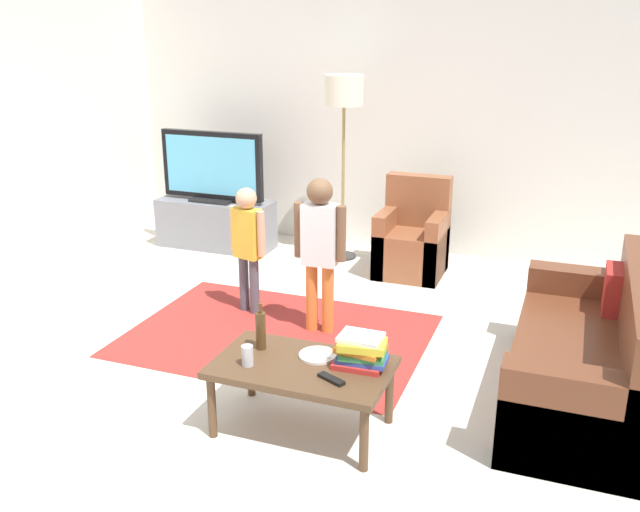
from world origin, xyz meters
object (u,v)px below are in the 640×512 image
(tv_stand, at_px, (216,224))
(child_near_tv, at_px, (248,239))
(book_stack, at_px, (361,351))
(soda_can, at_px, (247,356))
(tv_remote, at_px, (331,379))
(plate, at_px, (318,355))
(floor_lamp, at_px, (344,101))
(tv, at_px, (212,167))
(child_center, at_px, (320,242))
(coffee_table, at_px, (302,372))
(couch, at_px, (596,361))
(armchair, at_px, (413,242))
(bottle, at_px, (261,330))

(tv_stand, relative_size, child_near_tv, 1.16)
(book_stack, relative_size, soda_can, 2.53)
(tv_remote, xyz_separation_m, soda_can, (-0.50, 0.00, 0.05))
(book_stack, height_order, tv_remote, book_stack)
(tv_stand, xyz_separation_m, plate, (2.19, -2.76, 0.18))
(floor_lamp, relative_size, soda_can, 14.83)
(tv, bearing_deg, soda_can, -58.07)
(child_center, relative_size, coffee_table, 1.19)
(tv, relative_size, floor_lamp, 0.62)
(child_center, distance_m, plate, 1.30)
(couch, xyz_separation_m, coffee_table, (-1.57, -0.90, 0.08))
(armchair, bearing_deg, coffee_table, -89.19)
(child_near_tv, bearing_deg, couch, -11.99)
(plate, bearing_deg, couch, 27.22)
(book_stack, bearing_deg, tv_remote, -113.93)
(child_near_tv, relative_size, book_stack, 3.40)
(armchair, height_order, floor_lamp, floor_lamp)
(floor_lamp, relative_size, bottle, 6.17)
(book_stack, bearing_deg, plate, 175.86)
(bottle, relative_size, plate, 1.31)
(child_near_tv, height_order, soda_can, child_near_tv)
(tv_stand, height_order, tv_remote, tv_stand)
(tv_remote, relative_size, soda_can, 1.42)
(child_near_tv, xyz_separation_m, book_stack, (1.37, -1.36, -0.11))
(bottle, xyz_separation_m, soda_can, (0.02, -0.22, -0.06))
(child_near_tv, distance_m, child_center, 0.69)
(armchair, bearing_deg, book_stack, -82.55)
(couch, xyz_separation_m, plate, (-1.52, -0.78, 0.14))
(tv, distance_m, child_near_tv, 1.79)
(armchair, distance_m, tv_remote, 2.98)
(floor_lamp, bearing_deg, bottle, -80.36)
(floor_lamp, bearing_deg, couch, -42.02)
(tv_remote, height_order, plate, plate)
(tv_stand, height_order, book_stack, book_stack)
(tv, xyz_separation_m, child_center, (1.75, -1.55, -0.13))
(floor_lamp, relative_size, coffee_table, 1.78)
(bottle, bearing_deg, soda_can, -84.81)
(armchair, distance_m, child_center, 1.63)
(tv_stand, xyz_separation_m, tv_remote, (2.36, -3.00, 0.19))
(coffee_table, relative_size, soda_can, 8.33)
(tv, xyz_separation_m, plate, (2.19, -2.74, -0.42))
(child_center, bearing_deg, tv_stand, 138.06)
(coffee_table, bearing_deg, tv_remote, -28.61)
(coffee_table, xyz_separation_m, plate, (0.05, 0.12, 0.06))
(couch, distance_m, floor_lamp, 3.42)
(coffee_table, height_order, soda_can, soda_can)
(tv_stand, relative_size, tv, 1.09)
(book_stack, bearing_deg, bottle, -179.94)
(floor_lamp, height_order, child_near_tv, floor_lamp)
(child_center, xyz_separation_m, book_stack, (0.71, -1.21, -0.21))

